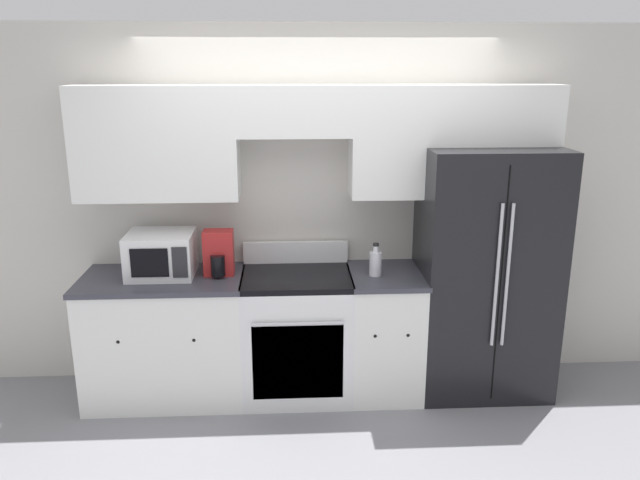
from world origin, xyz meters
TOP-DOWN VIEW (x-y plane):
  - ground_plane at (0.00, 0.00)m, footprint 12.00×12.00m
  - wall_back at (0.01, 0.59)m, footprint 8.00×0.39m
  - lower_cabinets_left at (-1.10, 0.31)m, footprint 1.12×0.64m
  - lower_cabinets_right at (0.47, 0.31)m, footprint 0.52×0.64m
  - oven_range at (-0.17, 0.31)m, footprint 0.77×0.65m
  - refrigerator at (1.18, 0.38)m, footprint 0.94×0.80m
  - microwave at (-1.10, 0.36)m, footprint 0.45×0.39m
  - bottle at (0.38, 0.27)m, footprint 0.08×0.08m
  - coffee_maker at (-0.70, 0.34)m, footprint 0.21×0.20m

SIDE VIEW (x-z plane):
  - ground_plane at x=0.00m, z-range 0.00..0.00m
  - lower_cabinets_left at x=-1.10m, z-range 0.00..0.90m
  - lower_cabinets_right at x=0.47m, z-range 0.00..0.90m
  - oven_range at x=-0.17m, z-range -0.07..0.99m
  - refrigerator at x=1.18m, z-range 0.00..1.78m
  - bottle at x=0.38m, z-range 0.88..1.11m
  - coffee_maker at x=-0.70m, z-range 0.89..1.21m
  - microwave at x=-1.10m, z-range 0.90..1.21m
  - wall_back at x=0.01m, z-range 0.20..2.80m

